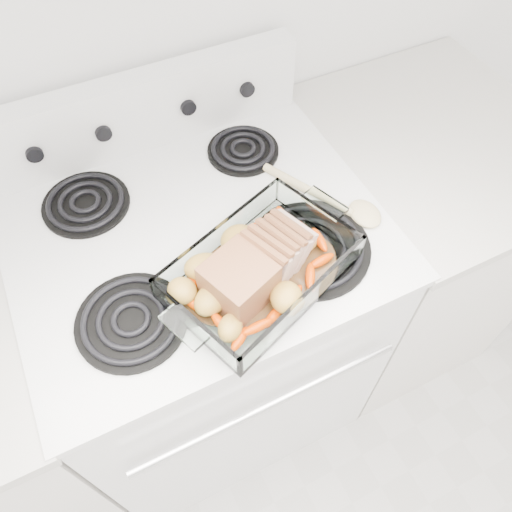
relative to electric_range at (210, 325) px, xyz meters
name	(u,v)px	position (x,y,z in m)	size (l,w,h in m)	color
electric_range	(210,325)	(0.00, 0.00, 0.00)	(0.78, 0.70, 1.12)	white
counter_right	(400,246)	(0.66, 0.00, -0.02)	(0.58, 0.68, 0.93)	white
baking_dish	(261,272)	(0.07, -0.18, 0.48)	(0.35, 0.23, 0.07)	white
pork_roast	(250,267)	(0.04, -0.18, 0.51)	(0.23, 0.11, 0.09)	brown
roast_vegetables	(250,256)	(0.06, -0.15, 0.49)	(0.37, 0.20, 0.05)	#E34100
wooden_spoon	(339,203)	(0.31, -0.09, 0.46)	(0.17, 0.26, 0.02)	beige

